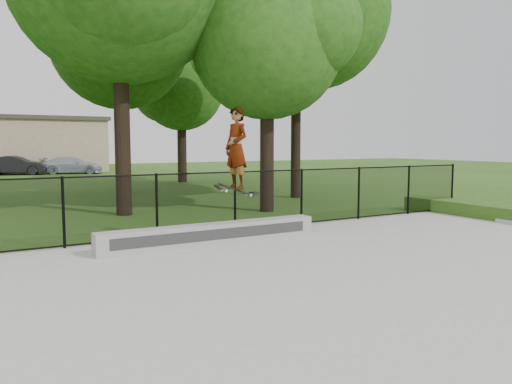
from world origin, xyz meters
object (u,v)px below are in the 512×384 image
car_b (16,165)px  car_c (72,165)px  skater_airborne (236,149)px  grind_ledge (212,234)px

car_b → car_c: 3.73m
car_b → skater_airborne: (2.08, -29.44, 1.43)m
car_b → car_c: bearing=-81.9°
car_c → skater_airborne: 28.99m
grind_ledge → skater_airborne: 1.89m
grind_ledge → car_c: 28.89m
grind_ledge → car_b: 29.38m
grind_ledge → car_c: (2.15, 28.81, 0.33)m
grind_ledge → car_b: (-1.54, 29.34, 0.38)m
car_b → skater_airborne: size_ratio=1.86×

